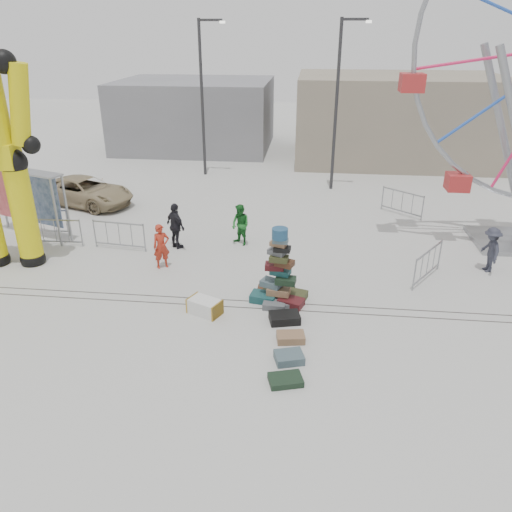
# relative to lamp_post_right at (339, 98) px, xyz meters

# --- Properties ---
(ground) EXTENTS (90.00, 90.00, 0.00)m
(ground) POSITION_rel_lamp_post_right_xyz_m (-3.09, -13.00, -4.48)
(ground) COLOR #9E9E99
(ground) RESTS_ON ground
(track_line_near) EXTENTS (40.00, 0.04, 0.01)m
(track_line_near) POSITION_rel_lamp_post_right_xyz_m (-3.09, -12.40, -4.48)
(track_line_near) COLOR #47443F
(track_line_near) RESTS_ON ground
(track_line_far) EXTENTS (40.00, 0.04, 0.01)m
(track_line_far) POSITION_rel_lamp_post_right_xyz_m (-3.09, -12.00, -4.48)
(track_line_far) COLOR #47443F
(track_line_far) RESTS_ON ground
(building_right) EXTENTS (12.00, 8.00, 5.00)m
(building_right) POSITION_rel_lamp_post_right_xyz_m (3.91, 7.00, -1.98)
(building_right) COLOR gray
(building_right) RESTS_ON ground
(building_left) EXTENTS (10.00, 8.00, 4.40)m
(building_left) POSITION_rel_lamp_post_right_xyz_m (-9.09, 9.00, -2.28)
(building_left) COLOR gray
(building_left) RESTS_ON ground
(lamp_post_right) EXTENTS (1.41, 0.25, 8.00)m
(lamp_post_right) POSITION_rel_lamp_post_right_xyz_m (0.00, 0.00, 0.00)
(lamp_post_right) COLOR #2D2D30
(lamp_post_right) RESTS_ON ground
(lamp_post_left) EXTENTS (1.41, 0.25, 8.00)m
(lamp_post_left) POSITION_rel_lamp_post_right_xyz_m (-7.00, 2.00, 0.00)
(lamp_post_left) COLOR #2D2D30
(lamp_post_left) RESTS_ON ground
(suitcase_tower) EXTENTS (1.78, 1.49, 2.37)m
(suitcase_tower) POSITION_rel_lamp_post_right_xyz_m (-1.99, -11.85, -3.82)
(suitcase_tower) COLOR #194A4C
(suitcase_tower) RESTS_ON ground
(banner_scaffold) EXTENTS (3.71, 1.83, 2.69)m
(banner_scaffold) POSITION_rel_lamp_post_right_xyz_m (-12.06, -7.76, -2.46)
(banner_scaffold) COLOR gray
(banner_scaffold) RESTS_ON ground
(steamer_trunk) EXTENTS (1.09, 0.90, 0.44)m
(steamer_trunk) POSITION_rel_lamp_post_right_xyz_m (-4.06, -12.83, -4.26)
(steamer_trunk) COLOR silver
(steamer_trunk) RESTS_ON ground
(row_case_0) EXTENTS (0.88, 0.71, 0.23)m
(row_case_0) POSITION_rel_lamp_post_right_xyz_m (-2.11, -11.49, -4.37)
(row_case_0) COLOR #393C1E
(row_case_0) RESTS_ON ground
(row_case_1) EXTENTS (0.76, 0.70, 0.17)m
(row_case_1) POSITION_rel_lamp_post_right_xyz_m (-1.90, -12.18, -4.40)
(row_case_1) COLOR #585B60
(row_case_1) RESTS_ON ground
(row_case_2) EXTENTS (0.96, 0.75, 0.25)m
(row_case_2) POSITION_rel_lamp_post_right_xyz_m (-1.74, -13.04, -4.36)
(row_case_2) COLOR black
(row_case_2) RESTS_ON ground
(row_case_3) EXTENTS (0.80, 0.58, 0.21)m
(row_case_3) POSITION_rel_lamp_post_right_xyz_m (-1.52, -13.97, -4.37)
(row_case_3) COLOR #8B6647
(row_case_3) RESTS_ON ground
(row_case_4) EXTENTS (0.83, 0.72, 0.22)m
(row_case_4) POSITION_rel_lamp_post_right_xyz_m (-1.52, -14.86, -4.37)
(row_case_4) COLOR #475D65
(row_case_4) RESTS_ON ground
(row_case_5) EXTENTS (0.90, 0.73, 0.16)m
(row_case_5) POSITION_rel_lamp_post_right_xyz_m (-1.56, -15.70, -4.40)
(row_case_5) COLOR black
(row_case_5) RESTS_ON ground
(barricade_dummy_a) EXTENTS (2.00, 0.18, 1.10)m
(barricade_dummy_a) POSITION_rel_lamp_post_right_xyz_m (-11.65, -7.61, -3.93)
(barricade_dummy_a) COLOR gray
(barricade_dummy_a) RESTS_ON ground
(barricade_dummy_b) EXTENTS (2.00, 0.17, 1.10)m
(barricade_dummy_b) POSITION_rel_lamp_post_right_xyz_m (-10.65, -8.60, -3.93)
(barricade_dummy_b) COLOR gray
(barricade_dummy_b) RESTS_ON ground
(barricade_dummy_c) EXTENTS (2.00, 0.33, 1.10)m
(barricade_dummy_c) POSITION_rel_lamp_post_right_xyz_m (-8.13, -8.66, -3.93)
(barricade_dummy_c) COLOR gray
(barricade_dummy_c) RESTS_ON ground
(barricade_wheel_front) EXTENTS (1.21, 1.71, 1.10)m
(barricade_wheel_front) POSITION_rel_lamp_post_right_xyz_m (2.74, -9.94, -3.93)
(barricade_wheel_front) COLOR gray
(barricade_wheel_front) RESTS_ON ground
(barricade_wheel_back) EXTENTS (1.59, 1.37, 1.10)m
(barricade_wheel_back) POSITION_rel_lamp_post_right_xyz_m (2.88, -3.65, -3.93)
(barricade_wheel_back) COLOR gray
(barricade_wheel_back) RESTS_ON ground
(pedestrian_red) EXTENTS (0.68, 0.61, 1.57)m
(pedestrian_red) POSITION_rel_lamp_post_right_xyz_m (-6.14, -9.97, -3.70)
(pedestrian_red) COLOR #A42817
(pedestrian_red) RESTS_ON ground
(pedestrian_green) EXTENTS (0.97, 0.94, 1.58)m
(pedestrian_green) POSITION_rel_lamp_post_right_xyz_m (-3.73, -7.69, -3.69)
(pedestrian_green) COLOR #186120
(pedestrian_green) RESTS_ON ground
(pedestrian_black) EXTENTS (1.06, 0.99, 1.75)m
(pedestrian_black) POSITION_rel_lamp_post_right_xyz_m (-6.07, -8.29, -3.61)
(pedestrian_black) COLOR black
(pedestrian_black) RESTS_ON ground
(pedestrian_grey) EXTENTS (0.70, 1.07, 1.57)m
(pedestrian_grey) POSITION_rel_lamp_post_right_xyz_m (4.94, -9.03, -3.70)
(pedestrian_grey) COLOR #292B36
(pedestrian_grey) RESTS_ON ground
(parked_suv) EXTENTS (5.04, 3.49, 1.28)m
(parked_suv) POSITION_rel_lamp_post_right_xyz_m (-11.54, -3.81, -3.84)
(parked_suv) COLOR #988662
(parked_suv) RESTS_ON ground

